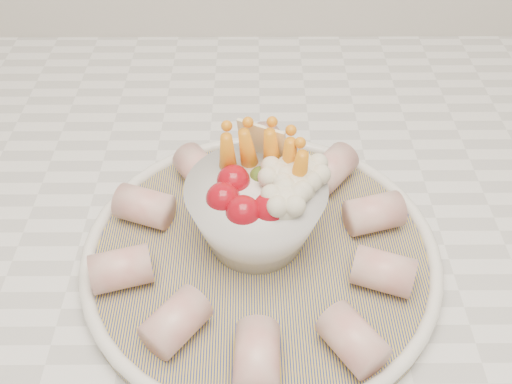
{
  "coord_description": "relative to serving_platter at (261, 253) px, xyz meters",
  "views": [
    {
      "loc": [
        -0.06,
        1.02,
        1.32
      ],
      "look_at": [
        -0.06,
        1.36,
        0.99
      ],
      "focal_mm": 40.0,
      "sensor_mm": 36.0,
      "label": 1
    }
  ],
  "objects": [
    {
      "name": "cured_meat_rolls",
      "position": [
        -0.0,
        -0.0,
        0.02
      ],
      "size": [
        0.27,
        0.28,
        0.03
      ],
      "color": "#C15E58",
      "rests_on": "serving_platter"
    },
    {
      "name": "veggie_bowl",
      "position": [
        -0.0,
        0.02,
        0.05
      ],
      "size": [
        0.12,
        0.12,
        0.1
      ],
      "color": "silver",
      "rests_on": "serving_platter"
    },
    {
      "name": "serving_platter",
      "position": [
        0.0,
        0.0,
        0.0
      ],
      "size": [
        0.32,
        0.32,
        0.02
      ],
      "color": "navy",
      "rests_on": "kitchen_counter"
    }
  ]
}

